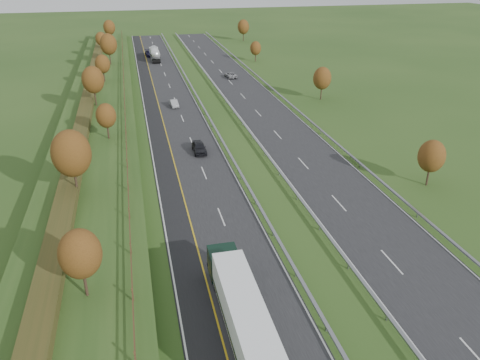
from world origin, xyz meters
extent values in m
plane|color=#2B4A1A|center=(8.00, 55.00, 0.00)|extent=(400.00, 400.00, 0.00)
cube|color=black|center=(0.00, 60.00, 0.02)|extent=(10.50, 200.00, 0.04)
cube|color=black|center=(16.50, 60.00, 0.02)|extent=(10.50, 200.00, 0.04)
cube|color=black|center=(-3.75, 60.00, 0.02)|extent=(3.00, 200.00, 0.04)
cube|color=silver|center=(-5.05, 60.00, 0.05)|extent=(0.15, 200.00, 0.01)
cube|color=gold|center=(-2.25, 60.00, 0.05)|extent=(0.15, 200.00, 0.01)
cube|color=silver|center=(5.05, 60.00, 0.05)|extent=(0.15, 200.00, 0.01)
cube|color=silver|center=(11.45, 60.00, 0.05)|extent=(0.15, 200.00, 0.01)
cube|color=silver|center=(21.55, 60.00, 0.05)|extent=(0.15, 200.00, 0.01)
cube|color=silver|center=(15.25, -1.00, 0.05)|extent=(0.15, 4.00, 0.01)
cube|color=silver|center=(1.25, 11.00, 0.05)|extent=(0.15, 4.00, 0.01)
cube|color=silver|center=(15.25, 11.00, 0.05)|extent=(0.15, 4.00, 0.01)
cube|color=silver|center=(1.25, 23.00, 0.05)|extent=(0.15, 4.00, 0.01)
cube|color=silver|center=(15.25, 23.00, 0.05)|extent=(0.15, 4.00, 0.01)
cube|color=silver|center=(1.25, 35.00, 0.05)|extent=(0.15, 4.00, 0.01)
cube|color=silver|center=(15.25, 35.00, 0.05)|extent=(0.15, 4.00, 0.01)
cube|color=silver|center=(1.25, 47.00, 0.05)|extent=(0.15, 4.00, 0.01)
cube|color=silver|center=(15.25, 47.00, 0.05)|extent=(0.15, 4.00, 0.01)
cube|color=silver|center=(1.25, 59.00, 0.05)|extent=(0.15, 4.00, 0.01)
cube|color=silver|center=(15.25, 59.00, 0.05)|extent=(0.15, 4.00, 0.01)
cube|color=silver|center=(1.25, 71.00, 0.05)|extent=(0.15, 4.00, 0.01)
cube|color=silver|center=(15.25, 71.00, 0.05)|extent=(0.15, 4.00, 0.01)
cube|color=silver|center=(1.25, 83.00, 0.05)|extent=(0.15, 4.00, 0.01)
cube|color=silver|center=(15.25, 83.00, 0.05)|extent=(0.15, 4.00, 0.01)
cube|color=silver|center=(1.25, 95.00, 0.05)|extent=(0.15, 4.00, 0.01)
cube|color=silver|center=(15.25, 95.00, 0.05)|extent=(0.15, 4.00, 0.01)
cube|color=silver|center=(1.25, 107.00, 0.05)|extent=(0.15, 4.00, 0.01)
cube|color=silver|center=(15.25, 107.00, 0.05)|extent=(0.15, 4.00, 0.01)
cube|color=silver|center=(1.25, 119.00, 0.05)|extent=(0.15, 4.00, 0.01)
cube|color=silver|center=(15.25, 119.00, 0.05)|extent=(0.15, 4.00, 0.01)
cube|color=silver|center=(1.25, 131.00, 0.05)|extent=(0.15, 4.00, 0.01)
cube|color=silver|center=(15.25, 131.00, 0.05)|extent=(0.15, 4.00, 0.01)
cube|color=silver|center=(1.25, 143.00, 0.05)|extent=(0.15, 4.00, 0.01)
cube|color=silver|center=(15.25, 143.00, 0.05)|extent=(0.15, 4.00, 0.01)
cube|color=silver|center=(1.25, 155.00, 0.05)|extent=(0.15, 4.00, 0.01)
cube|color=silver|center=(15.25, 155.00, 0.05)|extent=(0.15, 4.00, 0.01)
cube|color=#2B4A1A|center=(-13.00, 60.00, 1.00)|extent=(12.00, 200.00, 2.00)
cube|color=#353A17|center=(-15.00, 60.00, 2.55)|extent=(2.20, 180.00, 1.10)
cube|color=#422B19|center=(-8.50, 60.00, 2.55)|extent=(0.08, 184.00, 0.10)
cube|color=#422B19|center=(-8.50, 60.00, 2.95)|extent=(0.08, 184.00, 0.10)
cube|color=#422B19|center=(-8.50, 2.00, 2.60)|extent=(0.12, 0.12, 1.20)
cube|color=#422B19|center=(-8.50, 8.50, 2.60)|extent=(0.12, 0.12, 1.20)
cube|color=#422B19|center=(-8.50, 15.00, 2.60)|extent=(0.12, 0.12, 1.20)
cube|color=#422B19|center=(-8.50, 21.50, 2.60)|extent=(0.12, 0.12, 1.20)
cube|color=#422B19|center=(-8.50, 28.00, 2.60)|extent=(0.12, 0.12, 1.20)
cube|color=#422B19|center=(-8.50, 34.50, 2.60)|extent=(0.12, 0.12, 1.20)
cube|color=#422B19|center=(-8.50, 41.00, 2.60)|extent=(0.12, 0.12, 1.20)
cube|color=#422B19|center=(-8.50, 47.50, 2.60)|extent=(0.12, 0.12, 1.20)
cube|color=#422B19|center=(-8.50, 54.00, 2.60)|extent=(0.12, 0.12, 1.20)
cube|color=#422B19|center=(-8.50, 60.50, 2.60)|extent=(0.12, 0.12, 1.20)
cube|color=#422B19|center=(-8.50, 67.00, 2.60)|extent=(0.12, 0.12, 1.20)
cube|color=#422B19|center=(-8.50, 73.50, 2.60)|extent=(0.12, 0.12, 1.20)
cube|color=#422B19|center=(-8.50, 80.00, 2.60)|extent=(0.12, 0.12, 1.20)
cube|color=#422B19|center=(-8.50, 86.50, 2.60)|extent=(0.12, 0.12, 1.20)
cube|color=#422B19|center=(-8.50, 93.00, 2.60)|extent=(0.12, 0.12, 1.20)
cube|color=#422B19|center=(-8.50, 99.50, 2.60)|extent=(0.12, 0.12, 1.20)
cube|color=#422B19|center=(-8.50, 106.00, 2.60)|extent=(0.12, 0.12, 1.20)
cube|color=#422B19|center=(-8.50, 112.50, 2.60)|extent=(0.12, 0.12, 1.20)
cube|color=#422B19|center=(-8.50, 119.00, 2.60)|extent=(0.12, 0.12, 1.20)
cube|color=#422B19|center=(-8.50, 125.50, 2.60)|extent=(0.12, 0.12, 1.20)
cube|color=#422B19|center=(-8.50, 132.00, 2.60)|extent=(0.12, 0.12, 1.20)
cube|color=#422B19|center=(-8.50, 138.50, 2.60)|extent=(0.12, 0.12, 1.20)
cube|color=#422B19|center=(-8.50, 145.00, 2.60)|extent=(0.12, 0.12, 1.20)
cube|color=#422B19|center=(-8.50, 151.50, 2.60)|extent=(0.12, 0.12, 1.20)
cube|color=gray|center=(5.70, 60.00, 0.62)|extent=(0.32, 200.00, 0.18)
cube|color=gray|center=(5.70, 4.00, 0.28)|extent=(0.10, 0.14, 0.56)
cube|color=gray|center=(5.70, 11.00, 0.28)|extent=(0.10, 0.14, 0.56)
cube|color=gray|center=(5.70, 18.00, 0.28)|extent=(0.10, 0.14, 0.56)
cube|color=gray|center=(5.70, 25.00, 0.28)|extent=(0.10, 0.14, 0.56)
cube|color=gray|center=(5.70, 32.00, 0.28)|extent=(0.10, 0.14, 0.56)
cube|color=gray|center=(5.70, 39.00, 0.28)|extent=(0.10, 0.14, 0.56)
cube|color=gray|center=(5.70, 46.00, 0.28)|extent=(0.10, 0.14, 0.56)
cube|color=gray|center=(5.70, 53.00, 0.28)|extent=(0.10, 0.14, 0.56)
cube|color=gray|center=(5.70, 60.00, 0.28)|extent=(0.10, 0.14, 0.56)
cube|color=gray|center=(5.70, 67.00, 0.28)|extent=(0.10, 0.14, 0.56)
cube|color=gray|center=(5.70, 74.00, 0.28)|extent=(0.10, 0.14, 0.56)
cube|color=gray|center=(5.70, 81.00, 0.28)|extent=(0.10, 0.14, 0.56)
cube|color=gray|center=(5.70, 88.00, 0.28)|extent=(0.10, 0.14, 0.56)
cube|color=gray|center=(5.70, 95.00, 0.28)|extent=(0.10, 0.14, 0.56)
cube|color=gray|center=(5.70, 102.00, 0.28)|extent=(0.10, 0.14, 0.56)
cube|color=gray|center=(5.70, 109.00, 0.28)|extent=(0.10, 0.14, 0.56)
cube|color=gray|center=(5.70, 116.00, 0.28)|extent=(0.10, 0.14, 0.56)
cube|color=gray|center=(5.70, 123.00, 0.28)|extent=(0.10, 0.14, 0.56)
cube|color=gray|center=(5.70, 130.00, 0.28)|extent=(0.10, 0.14, 0.56)
cube|color=gray|center=(5.70, 137.00, 0.28)|extent=(0.10, 0.14, 0.56)
cube|color=gray|center=(5.70, 144.00, 0.28)|extent=(0.10, 0.14, 0.56)
cube|color=gray|center=(5.70, 151.00, 0.28)|extent=(0.10, 0.14, 0.56)
cube|color=gray|center=(5.70, 158.00, 0.28)|extent=(0.10, 0.14, 0.56)
cube|color=gray|center=(10.80, 60.00, 0.62)|extent=(0.32, 200.00, 0.18)
cube|color=gray|center=(10.80, 4.00, 0.28)|extent=(0.10, 0.14, 0.56)
cube|color=gray|center=(10.80, 11.00, 0.28)|extent=(0.10, 0.14, 0.56)
cube|color=gray|center=(10.80, 18.00, 0.28)|extent=(0.10, 0.14, 0.56)
cube|color=gray|center=(10.80, 25.00, 0.28)|extent=(0.10, 0.14, 0.56)
cube|color=gray|center=(10.80, 32.00, 0.28)|extent=(0.10, 0.14, 0.56)
cube|color=gray|center=(10.80, 39.00, 0.28)|extent=(0.10, 0.14, 0.56)
cube|color=gray|center=(10.80, 46.00, 0.28)|extent=(0.10, 0.14, 0.56)
cube|color=gray|center=(10.80, 53.00, 0.28)|extent=(0.10, 0.14, 0.56)
cube|color=gray|center=(10.80, 60.00, 0.28)|extent=(0.10, 0.14, 0.56)
cube|color=gray|center=(10.80, 67.00, 0.28)|extent=(0.10, 0.14, 0.56)
cube|color=gray|center=(10.80, 74.00, 0.28)|extent=(0.10, 0.14, 0.56)
cube|color=gray|center=(10.80, 81.00, 0.28)|extent=(0.10, 0.14, 0.56)
cube|color=gray|center=(10.80, 88.00, 0.28)|extent=(0.10, 0.14, 0.56)
cube|color=gray|center=(10.80, 95.00, 0.28)|extent=(0.10, 0.14, 0.56)
cube|color=gray|center=(10.80, 102.00, 0.28)|extent=(0.10, 0.14, 0.56)
cube|color=gray|center=(10.80, 109.00, 0.28)|extent=(0.10, 0.14, 0.56)
cube|color=gray|center=(10.80, 116.00, 0.28)|extent=(0.10, 0.14, 0.56)
cube|color=gray|center=(10.80, 123.00, 0.28)|extent=(0.10, 0.14, 0.56)
cube|color=gray|center=(10.80, 130.00, 0.28)|extent=(0.10, 0.14, 0.56)
cube|color=gray|center=(10.80, 137.00, 0.28)|extent=(0.10, 0.14, 0.56)
cube|color=gray|center=(10.80, 144.00, 0.28)|extent=(0.10, 0.14, 0.56)
cube|color=gray|center=(10.80, 151.00, 0.28)|extent=(0.10, 0.14, 0.56)
cube|color=gray|center=(10.80, 158.00, 0.28)|extent=(0.10, 0.14, 0.56)
cube|color=gray|center=(22.30, 60.00, 0.62)|extent=(0.32, 200.00, 0.18)
cube|color=gray|center=(22.30, 18.00, 0.28)|extent=(0.10, 0.14, 0.56)
cube|color=gray|center=(22.30, 32.00, 0.28)|extent=(0.10, 0.14, 0.56)
cube|color=gray|center=(22.30, 46.00, 0.28)|extent=(0.10, 0.14, 0.56)
cube|color=gray|center=(22.30, 60.00, 0.28)|extent=(0.10, 0.14, 0.56)
cube|color=gray|center=(22.30, 74.00, 0.28)|extent=(0.10, 0.14, 0.56)
cube|color=gray|center=(22.30, 88.00, 0.28)|extent=(0.10, 0.14, 0.56)
cube|color=gray|center=(22.30, 102.00, 0.28)|extent=(0.10, 0.14, 0.56)
cube|color=gray|center=(22.30, 116.00, 0.28)|extent=(0.10, 0.14, 0.56)
cube|color=gray|center=(22.30, 130.00, 0.28)|extent=(0.10, 0.14, 0.56)
cube|color=gray|center=(22.30, 144.00, 0.28)|extent=(0.10, 0.14, 0.56)
cube|color=gray|center=(22.30, 158.00, 0.28)|extent=(0.10, 0.14, 0.56)
cylinder|color=#2D2116|center=(-12.00, 10.00, 3.21)|extent=(0.24, 0.24, 2.43)
ellipsoid|color=#492A10|center=(-12.00, 10.00, 5.89)|extent=(3.24, 3.24, 4.05)
cylinder|color=#2D2116|center=(-14.00, 28.00, 3.58)|extent=(0.24, 0.24, 3.15)
ellipsoid|color=#492A10|center=(-14.00, 28.00, 7.04)|extent=(4.20, 4.20, 5.25)
cylinder|color=#2D2116|center=(-11.00, 46.00, 3.08)|extent=(0.24, 0.24, 2.16)
ellipsoid|color=#492A10|center=(-11.00, 46.00, 5.46)|extent=(2.88, 2.88, 3.60)
cylinder|color=#2D2116|center=(-13.50, 64.00, 3.44)|extent=(0.24, 0.24, 2.88)
ellipsoid|color=#492A10|center=(-13.50, 64.00, 6.61)|extent=(3.84, 3.84, 4.80)
cylinder|color=#2D2116|center=(-12.50, 82.00, 3.17)|extent=(0.24, 0.24, 2.34)
ellipsoid|color=#492A10|center=(-12.50, 82.00, 5.74)|extent=(3.12, 3.12, 3.90)
cylinder|color=#2D2116|center=(-11.50, 100.00, 3.53)|extent=(0.24, 0.24, 3.06)
ellipsoid|color=#492A10|center=(-11.50, 100.00, 6.90)|extent=(4.08, 4.08, 5.10)
cylinder|color=#2D2116|center=(-14.00, 118.00, 3.12)|extent=(0.24, 0.24, 2.25)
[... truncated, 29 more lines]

